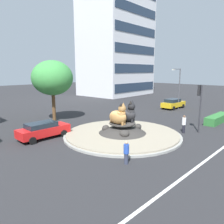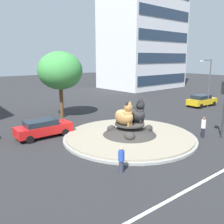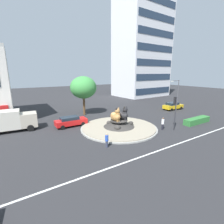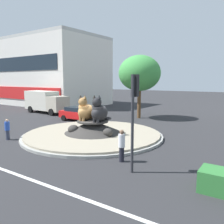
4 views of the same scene
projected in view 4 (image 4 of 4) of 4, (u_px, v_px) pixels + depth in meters
ground_plane at (93, 136)px, 18.90m from camera, size 160.00×160.00×0.00m
roundabout_island at (93, 131)px, 18.84m from camera, size 11.15×11.15×1.29m
cat_statue_tabby at (86, 111)px, 18.89m from camera, size 1.31×2.09×2.04m
cat_statue_black at (99, 112)px, 18.19m from camera, size 1.52×2.21×2.10m
traffic_light_mast at (134, 105)px, 11.17m from camera, size 0.32×0.46×4.77m
shophouse_block at (38, 72)px, 45.80m from camera, size 27.63×13.16×12.00m
broadleaf_tree_behind_island at (140, 73)px, 27.21m from camera, size 4.89×4.89×7.37m
pedestrian_white_shirt at (122, 145)px, 12.90m from camera, size 0.37×0.37×1.80m
pedestrian_blue_shirt at (7, 129)px, 17.68m from camera, size 0.37×0.37×1.60m
parked_car_right at (79, 114)px, 25.78m from camera, size 4.73×2.01×1.53m
delivery_box_truck at (46, 101)px, 32.00m from camera, size 7.24×3.03×2.98m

